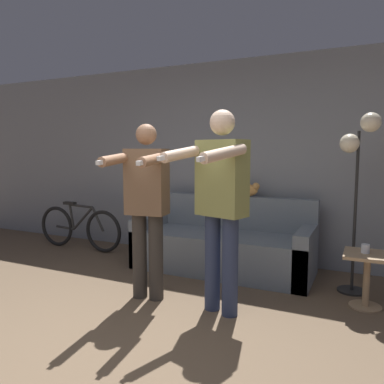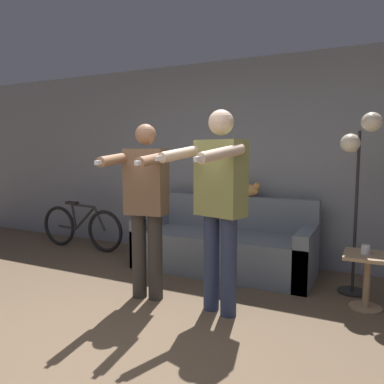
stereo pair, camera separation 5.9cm
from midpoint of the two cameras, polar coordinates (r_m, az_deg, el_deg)
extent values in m
plane|color=brown|center=(2.79, -16.47, -24.86)|extent=(16.00, 16.00, 0.00)
cube|color=gray|center=(4.97, 6.17, 4.71)|extent=(10.00, 0.05, 2.60)
cube|color=slate|center=(4.55, 4.21, -9.08)|extent=(2.11, 0.83, 0.46)
cube|color=slate|center=(4.77, 5.75, -3.02)|extent=(2.11, 0.14, 0.41)
cube|color=slate|center=(4.95, -6.45, -6.99)|extent=(0.16, 0.83, 0.60)
cube|color=slate|center=(4.29, 16.61, -9.29)|extent=(0.16, 0.83, 0.60)
cylinder|color=#38332D|center=(3.74, -8.43, -9.58)|extent=(0.14, 0.14, 0.83)
cylinder|color=#38332D|center=(3.67, -5.98, -9.85)|extent=(0.14, 0.14, 0.83)
cube|color=brown|center=(3.57, -7.38, 1.56)|extent=(0.41, 0.27, 0.62)
sphere|color=#9E7051|center=(3.56, -7.48, 8.69)|extent=(0.20, 0.20, 0.20)
cylinder|color=#9E7051|center=(3.42, -11.98, 4.91)|extent=(0.15, 0.51, 0.13)
cube|color=white|center=(3.21, -14.18, 4.42)|extent=(0.05, 0.13, 0.05)
cylinder|color=#9E7051|center=(3.26, -6.39, 4.94)|extent=(0.15, 0.51, 0.13)
cube|color=white|center=(3.03, -8.31, 4.45)|extent=(0.05, 0.13, 0.05)
cylinder|color=#2D3856|center=(3.42, 2.64, -10.64)|extent=(0.14, 0.14, 0.87)
cylinder|color=#2D3856|center=(3.31, 5.30, -11.25)|extent=(0.14, 0.14, 0.87)
cube|color=#8C8E4C|center=(3.22, 4.04, 2.13)|extent=(0.48, 0.33, 0.65)
sphere|color=beige|center=(3.22, 4.11, 10.52)|extent=(0.22, 0.22, 0.22)
cylinder|color=beige|center=(3.16, -1.64, 5.94)|extent=(0.23, 0.51, 0.16)
cube|color=white|center=(2.98, -4.91, 5.23)|extent=(0.07, 0.13, 0.05)
cylinder|color=beige|center=(2.89, 4.30, 5.90)|extent=(0.23, 0.51, 0.16)
cube|color=white|center=(2.70, 1.09, 5.15)|extent=(0.07, 0.13, 0.05)
ellipsoid|color=tan|center=(4.68, 7.74, 0.31)|extent=(0.32, 0.11, 0.16)
sphere|color=tan|center=(4.64, 9.36, 0.85)|extent=(0.09, 0.09, 0.09)
ellipsoid|color=tan|center=(4.76, 5.85, -0.26)|extent=(0.18, 0.04, 0.04)
cone|color=tan|center=(4.63, 9.12, 1.27)|extent=(0.03, 0.03, 0.03)
cone|color=tan|center=(4.66, 9.23, 1.30)|extent=(0.03, 0.03, 0.03)
cylinder|color=black|center=(4.27, 22.75, -13.69)|extent=(0.28, 0.28, 0.02)
cylinder|color=black|center=(4.07, 23.22, -2.98)|extent=(0.03, 0.03, 1.63)
sphere|color=#F4E5C1|center=(4.03, 25.21, 9.59)|extent=(0.19, 0.19, 0.19)
sphere|color=#F4E5C1|center=(4.03, 22.50, 6.86)|extent=(0.19, 0.19, 0.19)
cylinder|color=#A38460|center=(3.93, 24.47, -15.55)|extent=(0.28, 0.28, 0.02)
cylinder|color=#A38460|center=(3.85, 24.63, -12.36)|extent=(0.06, 0.06, 0.48)
cube|color=#A38460|center=(3.78, 24.80, -8.72)|extent=(0.41, 0.41, 0.03)
cylinder|color=silver|center=(3.77, 24.50, -7.86)|extent=(0.07, 0.07, 0.08)
torus|color=black|center=(5.46, -13.67, -5.86)|extent=(0.60, 0.05, 0.60)
torus|color=black|center=(6.04, -20.16, -4.91)|extent=(0.60, 0.05, 0.60)
cylinder|color=#282828|center=(5.67, -16.57, -3.88)|extent=(0.39, 0.04, 0.37)
cylinder|color=#282828|center=(5.81, -18.13, -3.62)|extent=(0.10, 0.04, 0.37)
cylinder|color=#282828|center=(5.66, -16.85, -2.05)|extent=(0.42, 0.04, 0.05)
cylinder|color=#282828|center=(5.93, -19.03, -5.15)|extent=(0.33, 0.04, 0.05)
cylinder|color=#282828|center=(5.49, -14.45, -4.06)|extent=(0.21, 0.04, 0.35)
cube|color=black|center=(5.80, -18.41, -1.63)|extent=(0.20, 0.07, 0.04)
camera|label=1|loc=(0.03, -90.43, -0.05)|focal=35.00mm
camera|label=2|loc=(0.03, 89.57, 0.05)|focal=35.00mm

